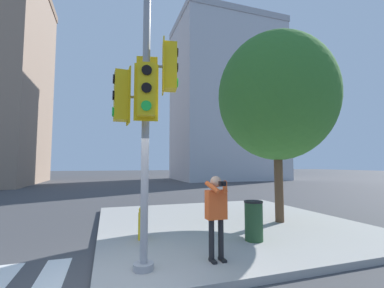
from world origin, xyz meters
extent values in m
cube|color=#9E9B96|center=(3.50, 3.50, 0.07)|extent=(8.00, 8.00, 0.15)
cube|color=silver|center=(-1.20, 0.67, 0.00)|extent=(0.47, 2.44, 0.01)
cylinder|color=#939399|center=(0.36, 0.39, 0.21)|extent=(0.37, 0.37, 0.12)
cylinder|color=#939399|center=(0.36, 0.39, 2.84)|extent=(0.14, 0.14, 5.14)
cylinder|color=#939399|center=(0.40, 0.59, 3.69)|extent=(0.10, 0.27, 0.05)
cube|color=yellow|center=(0.44, 0.83, 3.69)|extent=(0.34, 0.29, 0.90)
cube|color=yellow|center=(0.42, 0.70, 3.69)|extent=(0.42, 0.10, 1.02)
cylinder|color=black|center=(0.47, 0.97, 3.99)|extent=(0.17, 0.06, 0.17)
cylinder|color=black|center=(0.47, 0.97, 3.69)|extent=(0.17, 0.06, 0.17)
cylinder|color=green|center=(0.47, 0.97, 3.39)|extent=(0.17, 0.06, 0.17)
cylinder|color=#939399|center=(0.33, 0.19, 3.28)|extent=(0.08, 0.26, 0.05)
cube|color=yellow|center=(0.30, -0.06, 3.28)|extent=(0.33, 0.28, 0.90)
cube|color=yellow|center=(0.32, 0.07, 3.28)|extent=(0.42, 0.08, 1.02)
cylinder|color=black|center=(0.29, -0.19, 3.58)|extent=(0.17, 0.05, 0.17)
cylinder|color=black|center=(0.29, -0.19, 3.28)|extent=(0.17, 0.05, 0.17)
cylinder|color=green|center=(0.29, -0.19, 2.98)|extent=(0.17, 0.05, 0.17)
cylinder|color=#939399|center=(0.16, 0.38, 3.26)|extent=(0.26, 0.06, 0.05)
cube|color=yellow|center=(-0.09, 0.37, 3.26)|extent=(0.25, 0.31, 0.90)
cube|color=yellow|center=(0.04, 0.38, 3.26)|extent=(0.04, 0.42, 1.02)
cylinder|color=black|center=(-0.23, 0.36, 3.56)|extent=(0.04, 0.17, 0.17)
cylinder|color=black|center=(-0.23, 0.36, 3.26)|extent=(0.04, 0.17, 0.17)
cylinder|color=green|center=(-0.23, 0.36, 2.96)|extent=(0.04, 0.17, 0.17)
cylinder|color=#939399|center=(0.56, 0.36, 3.89)|extent=(0.27, 0.09, 0.05)
cube|color=yellow|center=(0.80, 0.32, 3.89)|extent=(0.28, 0.33, 0.90)
cube|color=yellow|center=(0.67, 0.34, 3.89)|extent=(0.09, 0.42, 1.02)
cylinder|color=black|center=(0.94, 0.30, 4.19)|extent=(0.06, 0.17, 0.17)
cylinder|color=black|center=(0.94, 0.30, 3.89)|extent=(0.06, 0.17, 0.17)
cylinder|color=green|center=(0.94, 0.30, 3.59)|extent=(0.06, 0.17, 0.17)
cube|color=black|center=(1.67, 0.33, 0.17)|extent=(0.09, 0.24, 0.05)
cube|color=black|center=(1.87, 0.33, 0.17)|extent=(0.09, 0.24, 0.05)
cylinder|color=black|center=(1.67, 0.39, 0.55)|extent=(0.11, 0.11, 0.80)
cylinder|color=black|center=(1.87, 0.39, 0.55)|extent=(0.11, 0.11, 0.80)
cube|color=#E55623|center=(1.77, 0.39, 1.23)|extent=(0.40, 0.22, 0.56)
sphere|color=tan|center=(1.77, 0.39, 1.68)|extent=(0.22, 0.22, 0.22)
cube|color=black|center=(1.77, 0.08, 1.66)|extent=(0.12, 0.10, 0.09)
cylinder|color=black|center=(1.77, 0.01, 1.66)|extent=(0.06, 0.08, 0.06)
cylinder|color=#E55623|center=(1.64, 0.25, 1.58)|extent=(0.23, 0.35, 0.23)
cylinder|color=#E55623|center=(1.91, 0.25, 1.58)|extent=(0.23, 0.35, 0.23)
cylinder|color=brown|center=(5.09, 2.83, 1.55)|extent=(0.28, 0.28, 2.80)
ellipsoid|color=#38752D|center=(5.09, 2.83, 4.31)|extent=(3.91, 3.91, 4.30)
cylinder|color=yellow|center=(0.57, 2.24, 0.48)|extent=(0.20, 0.20, 0.67)
sphere|color=yellow|center=(0.57, 2.24, 0.88)|extent=(0.18, 0.18, 0.18)
cylinder|color=yellow|center=(0.57, 2.11, 0.56)|extent=(0.09, 0.06, 0.09)
cylinder|color=#234728|center=(3.18, 1.30, 0.61)|extent=(0.44, 0.44, 0.92)
cylinder|color=black|center=(3.18, 1.30, 1.09)|extent=(0.46, 0.46, 0.04)
cube|color=#BCBCC1|center=(14.97, 26.89, 10.28)|extent=(13.60, 9.56, 20.57)
cube|color=#A3A3A8|center=(14.97, 26.89, 20.97)|extent=(13.80, 9.76, 0.80)
camera|label=1|loc=(-0.30, -4.36, 2.03)|focal=24.00mm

